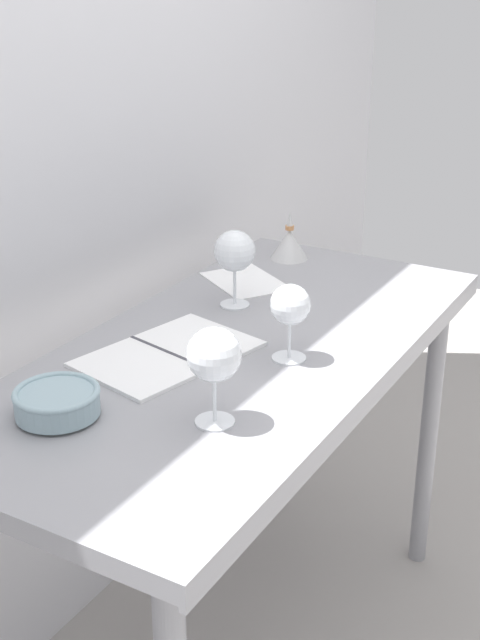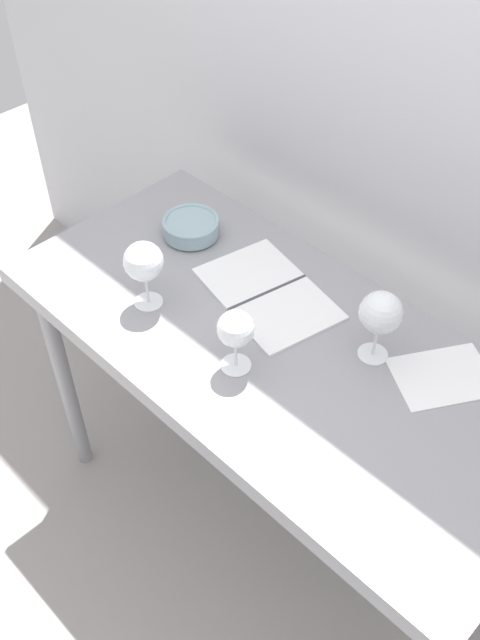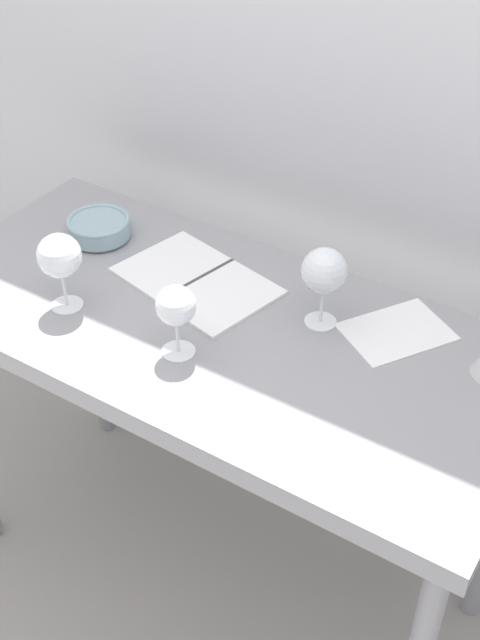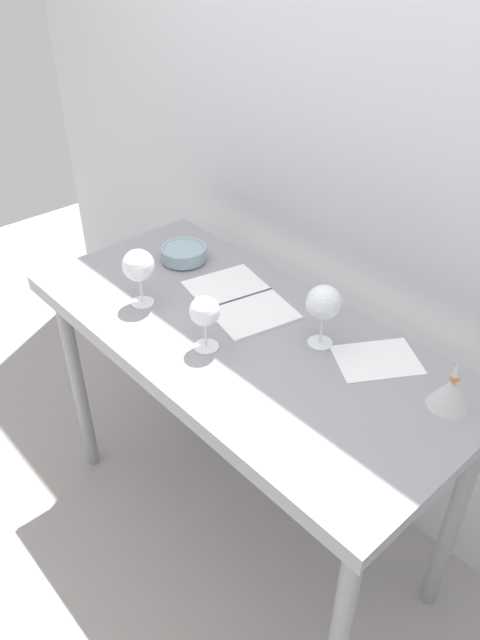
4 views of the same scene
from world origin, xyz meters
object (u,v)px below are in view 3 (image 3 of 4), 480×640
Objects in this scene: open_notebook at (196,281)px; tasting_bowl at (99,227)px; wine_glass_near_left at (60,258)px; tasting_sheet_upper at (396,332)px; wine_glass_far_right at (324,272)px; wine_glass_near_center at (176,308)px.

tasting_bowl reaches higher than open_notebook.
tasting_sheet_upper is (0.66, 0.31, -0.13)m from wine_glass_near_left.
wine_glass_near_left is 1.16× the size of tasting_bowl.
wine_glass_far_right is 0.21m from tasting_sheet_upper.
wine_glass_near_center is at bearing 1.05° from wine_glass_near_left.
tasting_bowl is at bearing 179.65° from wine_glass_far_right.
wine_glass_far_right is 0.46× the size of open_notebook.
open_notebook is 2.56× the size of tasting_bowl.
tasting_sheet_upper is at bearing 3.99° from tasting_bowl.
wine_glass_far_right reaches higher than tasting_sheet_upper.
wine_glass_near_center reaches higher than open_notebook.
wine_glass_near_left is at bearing -122.52° from tasting_sheet_upper.
wine_glass_near_center is at bearing -50.75° from open_notebook.
wine_glass_near_left is at bearing -153.28° from wine_glass_far_right.
wine_glass_near_left is 0.32m from open_notebook.
open_notebook is (-0.11, 0.23, -0.11)m from wine_glass_near_center.
open_notebook is at bearing 50.56° from wine_glass_near_left.
wine_glass_near_center is at bearing -107.05° from tasting_sheet_upper.
tasting_bowl is (-0.63, 0.00, -0.10)m from wine_glass_far_right.
wine_glass_near_center is 0.48m from tasting_sheet_upper.
wine_glass_far_right is 0.56m from wine_glass_near_left.
wine_glass_far_right reaches higher than wine_glass_near_center.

